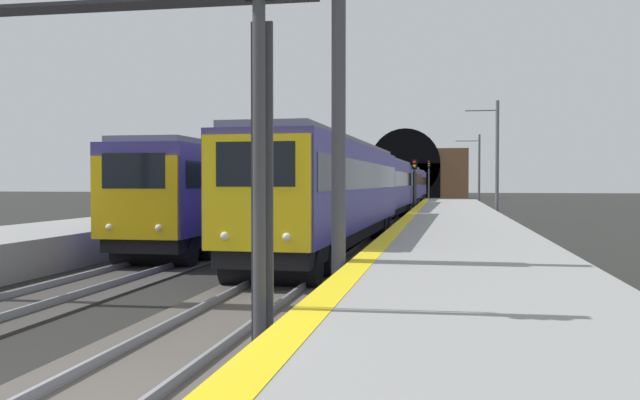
{
  "coord_description": "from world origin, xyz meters",
  "views": [
    {
      "loc": [
        -7.01,
        -4.04,
        2.64
      ],
      "look_at": [
        14.11,
        -0.2,
        2.07
      ],
      "focal_mm": 38.51,
      "sensor_mm": 36.0,
      "label": 1
    }
  ],
  "objects_px": {
    "railway_signal_far": "(429,176)",
    "overhead_signal_gantry": "(131,49)",
    "railway_signal_near": "(259,108)",
    "train_main_approaching": "(393,185)",
    "train_adjacent_platform": "(324,187)",
    "railway_signal_mid": "(414,183)",
    "catenary_mast_near": "(479,171)",
    "catenary_mast_far": "(497,161)"
  },
  "relations": [
    {
      "from": "train_main_approaching",
      "to": "overhead_signal_gantry",
      "type": "bearing_deg",
      "value": -1.82
    },
    {
      "from": "overhead_signal_gantry",
      "to": "catenary_mast_near",
      "type": "distance_m",
      "value": 53.57
    },
    {
      "from": "train_adjacent_platform",
      "to": "catenary_mast_near",
      "type": "bearing_deg",
      "value": 143.94
    },
    {
      "from": "train_main_approaching",
      "to": "railway_signal_mid",
      "type": "height_order",
      "value": "railway_signal_mid"
    },
    {
      "from": "train_main_approaching",
      "to": "catenary_mast_near",
      "type": "bearing_deg",
      "value": 150.21
    },
    {
      "from": "railway_signal_mid",
      "to": "overhead_signal_gantry",
      "type": "height_order",
      "value": "overhead_signal_gantry"
    },
    {
      "from": "train_main_approaching",
      "to": "catenary_mast_far",
      "type": "distance_m",
      "value": 12.92
    },
    {
      "from": "train_adjacent_platform",
      "to": "railway_signal_near",
      "type": "distance_m",
      "value": 41.99
    },
    {
      "from": "railway_signal_far",
      "to": "railway_signal_mid",
      "type": "bearing_deg",
      "value": 0.0
    },
    {
      "from": "railway_signal_far",
      "to": "train_main_approaching",
      "type": "bearing_deg",
      "value": -2.2
    },
    {
      "from": "railway_signal_mid",
      "to": "railway_signal_far",
      "type": "bearing_deg",
      "value": -180.0
    },
    {
      "from": "train_main_approaching",
      "to": "railway_signal_near",
      "type": "xyz_separation_m",
      "value": [
        -45.97,
        -1.78,
        1.2
      ]
    },
    {
      "from": "train_adjacent_platform",
      "to": "overhead_signal_gantry",
      "type": "height_order",
      "value": "overhead_signal_gantry"
    },
    {
      "from": "railway_signal_near",
      "to": "railway_signal_mid",
      "type": "height_order",
      "value": "railway_signal_near"
    },
    {
      "from": "train_main_approaching",
      "to": "railway_signal_mid",
      "type": "xyz_separation_m",
      "value": [
        -1.67,
        -1.78,
        0.23
      ]
    },
    {
      "from": "railway_signal_near",
      "to": "overhead_signal_gantry",
      "type": "relative_size",
      "value": 0.66
    },
    {
      "from": "train_adjacent_platform",
      "to": "catenary_mast_far",
      "type": "bearing_deg",
      "value": 62.86
    },
    {
      "from": "railway_signal_near",
      "to": "railway_signal_mid",
      "type": "distance_m",
      "value": 44.31
    },
    {
      "from": "train_main_approaching",
      "to": "catenary_mast_near",
      "type": "distance_m",
      "value": 13.88
    },
    {
      "from": "railway_signal_far",
      "to": "catenary_mast_far",
      "type": "bearing_deg",
      "value": 5.41
    },
    {
      "from": "railway_signal_mid",
      "to": "catenary_mast_far",
      "type": "distance_m",
      "value": 10.55
    },
    {
      "from": "train_main_approaching",
      "to": "train_adjacent_platform",
      "type": "xyz_separation_m",
      "value": [
        -4.5,
        4.73,
        -0.06
      ]
    },
    {
      "from": "railway_signal_far",
      "to": "catenary_mast_far",
      "type": "xyz_separation_m",
      "value": [
        -57.03,
        -5.41,
        0.47
      ]
    },
    {
      "from": "overhead_signal_gantry",
      "to": "railway_signal_far",
      "type": "bearing_deg",
      "value": -2.72
    },
    {
      "from": "overhead_signal_gantry",
      "to": "railway_signal_near",
      "type": "bearing_deg",
      "value": -140.86
    },
    {
      "from": "railway_signal_mid",
      "to": "catenary_mast_near",
      "type": "xyz_separation_m",
      "value": [
        13.48,
        -5.39,
        1.08
      ]
    },
    {
      "from": "overhead_signal_gantry",
      "to": "catenary_mast_far",
      "type": "relative_size",
      "value": 1.18
    },
    {
      "from": "railway_signal_near",
      "to": "railway_signal_mid",
      "type": "xyz_separation_m",
      "value": [
        44.3,
        0.0,
        -0.98
      ]
    },
    {
      "from": "catenary_mast_near",
      "to": "catenary_mast_far",
      "type": "distance_m",
      "value": 22.44
    },
    {
      "from": "railway_signal_far",
      "to": "overhead_signal_gantry",
      "type": "height_order",
      "value": "overhead_signal_gantry"
    },
    {
      "from": "catenary_mast_near",
      "to": "railway_signal_far",
      "type": "bearing_deg",
      "value": 8.86
    },
    {
      "from": "catenary_mast_near",
      "to": "catenary_mast_far",
      "type": "xyz_separation_m",
      "value": [
        -22.44,
        -0.01,
        0.27
      ]
    },
    {
      "from": "overhead_signal_gantry",
      "to": "catenary_mast_near",
      "type": "xyz_separation_m",
      "value": [
        52.68,
        -9.54,
        -1.74
      ]
    },
    {
      "from": "railway_signal_near",
      "to": "railway_signal_far",
      "type": "bearing_deg",
      "value": -180.0
    },
    {
      "from": "railway_signal_mid",
      "to": "railway_signal_far",
      "type": "xyz_separation_m",
      "value": [
        48.07,
        -0.0,
        0.88
      ]
    },
    {
      "from": "railway_signal_near",
      "to": "catenary_mast_near",
      "type": "relative_size",
      "value": 0.84
    },
    {
      "from": "train_main_approaching",
      "to": "railway_signal_near",
      "type": "height_order",
      "value": "railway_signal_near"
    },
    {
      "from": "railway_signal_near",
      "to": "catenary_mast_near",
      "type": "bearing_deg",
      "value": 174.67
    },
    {
      "from": "train_adjacent_platform",
      "to": "catenary_mast_far",
      "type": "height_order",
      "value": "catenary_mast_far"
    },
    {
      "from": "train_adjacent_platform",
      "to": "railway_signal_near",
      "type": "height_order",
      "value": "railway_signal_near"
    },
    {
      "from": "railway_signal_far",
      "to": "overhead_signal_gantry",
      "type": "relative_size",
      "value": 0.64
    },
    {
      "from": "railway_signal_near",
      "to": "overhead_signal_gantry",
      "type": "height_order",
      "value": "overhead_signal_gantry"
    }
  ]
}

